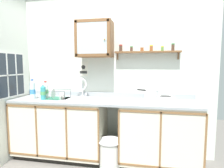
% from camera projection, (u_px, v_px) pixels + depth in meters
% --- Properties ---
extents(back_wall, '(3.40, 0.07, 2.63)m').
position_uv_depth(back_wall, '(107.00, 73.00, 3.05)').
color(back_wall, silver).
rests_on(back_wall, ground).
extents(lower_cabinet_run, '(1.42, 0.60, 0.90)m').
position_uv_depth(lower_cabinet_run, '(61.00, 128.00, 2.95)').
color(lower_cabinet_run, black).
rests_on(lower_cabinet_run, ground).
extents(lower_cabinet_run_right, '(1.10, 0.60, 0.90)m').
position_uv_depth(lower_cabinet_run_right, '(159.00, 135.00, 2.67)').
color(lower_cabinet_run_right, black).
rests_on(lower_cabinet_run_right, ground).
extents(countertop, '(2.76, 0.62, 0.03)m').
position_uv_depth(countertop, '(102.00, 101.00, 2.78)').
color(countertop, '#9EA3A8').
rests_on(countertop, lower_cabinet_run).
extents(backsplash, '(2.76, 0.02, 0.08)m').
position_uv_depth(backsplash, '(106.00, 95.00, 3.05)').
color(backsplash, '#9EA3A8').
rests_on(backsplash, countertop).
extents(sink, '(0.53, 0.44, 0.45)m').
position_uv_depth(sink, '(81.00, 100.00, 2.88)').
color(sink, silver).
rests_on(sink, countertop).
extents(hot_plate_stove, '(0.40, 0.34, 0.09)m').
position_uv_depth(hot_plate_stove, '(159.00, 99.00, 2.63)').
color(hot_plate_stove, silver).
rests_on(hot_plate_stove, countertop).
extents(saucepan, '(0.31, 0.22, 0.08)m').
position_uv_depth(saucepan, '(152.00, 93.00, 2.67)').
color(saucepan, silver).
rests_on(saucepan, hot_plate_stove).
extents(bottle_juice_amber_0, '(0.07, 0.07, 0.23)m').
position_uv_depth(bottle_juice_amber_0, '(33.00, 91.00, 3.05)').
color(bottle_juice_amber_0, gold).
rests_on(bottle_juice_amber_0, countertop).
extents(bottle_water_blue_1, '(0.06, 0.06, 0.23)m').
position_uv_depth(bottle_water_blue_1, '(46.00, 91.00, 3.03)').
color(bottle_water_blue_1, '#8CB7E0').
rests_on(bottle_water_blue_1, countertop).
extents(bottle_detergent_teal_2, '(0.08, 0.08, 0.24)m').
position_uv_depth(bottle_detergent_teal_2, '(43.00, 92.00, 2.82)').
color(bottle_detergent_teal_2, teal).
rests_on(bottle_detergent_teal_2, countertop).
extents(bottle_water_clear_3, '(0.08, 0.08, 0.31)m').
position_uv_depth(bottle_water_clear_3, '(33.00, 90.00, 2.87)').
color(bottle_water_clear_3, silver).
rests_on(bottle_water_clear_3, countertop).
extents(bottle_opaque_white_4, '(0.08, 0.08, 0.27)m').
position_uv_depth(bottle_opaque_white_4, '(46.00, 90.00, 2.93)').
color(bottle_opaque_white_4, white).
rests_on(bottle_opaque_white_4, countertop).
extents(dish_rack, '(0.34, 0.24, 0.16)m').
position_uv_depth(dish_rack, '(58.00, 97.00, 2.90)').
color(dish_rack, '#26664C').
rests_on(dish_rack, countertop).
extents(mug, '(0.08, 0.12, 0.09)m').
position_uv_depth(mug, '(62.00, 96.00, 2.85)').
color(mug, white).
rests_on(mug, countertop).
extents(wall_cabinet, '(0.54, 0.34, 0.55)m').
position_uv_depth(wall_cabinet, '(95.00, 39.00, 2.84)').
color(wall_cabinet, brown).
extents(spice_shelf, '(0.98, 0.14, 0.23)m').
position_uv_depth(spice_shelf, '(147.00, 51.00, 2.80)').
color(spice_shelf, brown).
extents(warning_sign, '(0.15, 0.01, 0.24)m').
position_uv_depth(warning_sign, '(83.00, 69.00, 3.08)').
color(warning_sign, silver).
extents(window, '(0.03, 0.58, 0.69)m').
position_uv_depth(window, '(11.00, 75.00, 2.84)').
color(window, '#262D38').
extents(trash_bin, '(0.33, 0.33, 0.41)m').
position_uv_depth(trash_bin, '(110.00, 153.00, 2.62)').
color(trash_bin, silver).
rests_on(trash_bin, ground).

